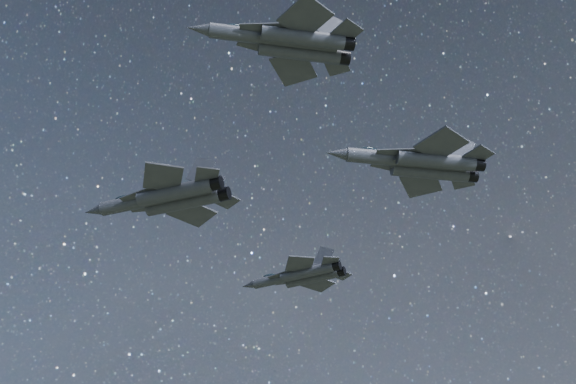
# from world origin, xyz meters

# --- Properties ---
(jet_lead) EXTENTS (17.73, 12.23, 4.45)m
(jet_lead) POSITION_xyz_m (-10.12, -6.01, 157.62)
(jet_lead) COLOR #353843
(jet_left) EXTENTS (16.13, 10.90, 4.06)m
(jet_left) POSITION_xyz_m (0.86, 19.95, 161.46)
(jet_left) COLOR #353843
(jet_right) EXTENTS (15.41, 10.36, 3.89)m
(jet_right) POSITION_xyz_m (4.99, -21.75, 161.89)
(jet_right) COLOR #353843
(jet_slot) EXTENTS (18.45, 12.45, 4.65)m
(jet_slot) POSITION_xyz_m (16.88, -1.64, 162.60)
(jet_slot) COLOR #353843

